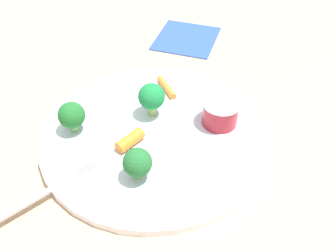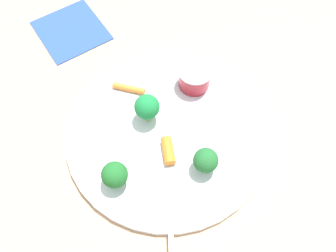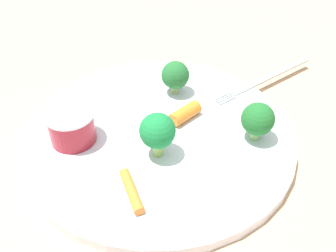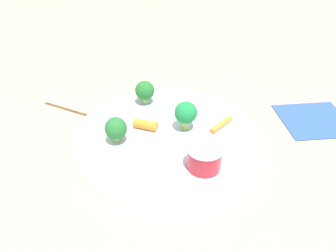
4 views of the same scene
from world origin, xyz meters
name	(u,v)px [view 2 (image 2 of 4)]	position (x,y,z in m)	size (l,w,h in m)	color
ground_plane	(167,133)	(0.00, 0.00, 0.00)	(2.40, 2.40, 0.00)	tan
plate	(167,132)	(0.00, 0.00, 0.01)	(0.31, 0.31, 0.01)	white
sauce_cup	(195,77)	(-0.05, 0.08, 0.03)	(0.05, 0.05, 0.04)	maroon
broccoli_floret_0	(115,175)	(0.04, -0.10, 0.04)	(0.04, 0.04, 0.05)	#84BE6F
broccoli_floret_1	(147,107)	(-0.03, -0.02, 0.04)	(0.04, 0.04, 0.05)	#96BC5C
broccoli_floret_2	(206,160)	(0.08, 0.02, 0.04)	(0.04, 0.04, 0.04)	#98B869
carrot_stick_0	(168,151)	(0.03, -0.02, 0.02)	(0.02, 0.02, 0.04)	orange
carrot_stick_1	(129,88)	(-0.09, -0.02, 0.02)	(0.01, 0.01, 0.05)	orange
fork	(171,250)	(0.16, -0.08, 0.01)	(0.16, 0.09, 0.00)	#AFB8BB
napkin	(71,30)	(-0.27, -0.06, 0.00)	(0.12, 0.11, 0.00)	#2A4A96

